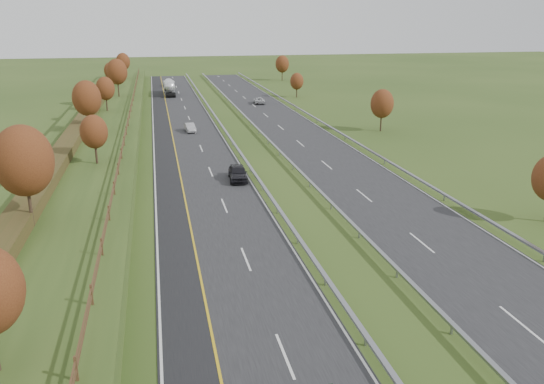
{
  "coord_description": "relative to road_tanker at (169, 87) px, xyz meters",
  "views": [
    {
      "loc": [
        -4.48,
        -11.88,
        16.66
      ],
      "look_at": [
        5.1,
        31.59,
        2.2
      ],
      "focal_mm": 35.0,
      "sensor_mm": 36.0,
      "label": 1
    }
  ],
  "objects": [
    {
      "name": "car_dark_near",
      "position": [
        4.76,
        -72.42,
        -1.0
      ],
      "size": [
        2.31,
        4.96,
        1.64
      ],
      "primitive_type": "imported",
      "rotation": [
        0.0,
        0.0,
        -0.08
      ],
      "color": "black",
      "rests_on": "near_carriageway"
    },
    {
      "name": "trees_far",
      "position": [
        30.75,
        -26.24,
        2.38
      ],
      "size": [
        8.45,
        118.6,
        7.12
      ],
      "color": "#2D2116",
      "rests_on": "ground"
    },
    {
      "name": "ground",
      "position": [
        8.95,
        -60.45,
        -1.86
      ],
      "size": [
        400.0,
        400.0,
        0.0
      ],
      "primitive_type": "plane",
      "color": "#304619",
      "rests_on": "ground"
    },
    {
      "name": "road_tanker",
      "position": [
        0.0,
        0.0,
        0.0
      ],
      "size": [
        2.4,
        11.22,
        3.46
      ],
      "color": "silver",
      "rests_on": "near_carriageway"
    },
    {
      "name": "fence_left",
      "position": [
        -7.55,
        -55.86,
        0.87
      ],
      "size": [
        0.12,
        189.06,
        1.2
      ],
      "color": "#422B19",
      "rests_on": "embankment_left"
    },
    {
      "name": "hedge_left",
      "position": [
        -14.05,
        -55.45,
        0.69
      ],
      "size": [
        2.2,
        180.0,
        1.1
      ],
      "primitive_type": "cube",
      "color": "#383717",
      "rests_on": "embankment_left"
    },
    {
      "name": "median_barrier_far",
      "position": [
        11.75,
        -55.45,
        -1.25
      ],
      "size": [
        0.32,
        200.0,
        0.71
      ],
      "color": "gray",
      "rests_on": "ground"
    },
    {
      "name": "car_small_far",
      "position": [
        0.54,
        16.46,
        -1.03
      ],
      "size": [
        2.65,
        5.61,
        1.58
      ],
      "primitive_type": "imported",
      "rotation": [
        0.0,
        0.0,
        0.08
      ],
      "color": "#131F3C",
      "rests_on": "near_carriageway"
    },
    {
      "name": "lane_markings",
      "position": [
        7.36,
        -55.57,
        -1.81
      ],
      "size": [
        26.75,
        200.0,
        0.01
      ],
      "color": "silver",
      "rests_on": "near_carriageway"
    },
    {
      "name": "near_carriageway",
      "position": [
        0.95,
        -55.45,
        -1.84
      ],
      "size": [
        10.5,
        200.0,
        0.04
      ],
      "primitive_type": "cube",
      "color": "black",
      "rests_on": "ground"
    },
    {
      "name": "median_barrier_near",
      "position": [
        6.65,
        -55.45,
        -1.25
      ],
      "size": [
        0.32,
        200.0,
        0.71
      ],
      "color": "gray",
      "rests_on": "ground"
    },
    {
      "name": "embankment_left",
      "position": [
        -12.05,
        -55.45,
        -0.86
      ],
      "size": [
        12.0,
        200.0,
        2.0
      ],
      "primitive_type": "cube",
      "color": "#304619",
      "rests_on": "ground"
    },
    {
      "name": "trees_left",
      "position": [
        -11.69,
        -58.82,
        4.51
      ],
      "size": [
        6.64,
        164.3,
        7.66
      ],
      "color": "#2D2116",
      "rests_on": "embankment_left"
    },
    {
      "name": "hard_shoulder",
      "position": [
        -2.8,
        -55.45,
        -1.84
      ],
      "size": [
        3.0,
        200.0,
        0.04
      ],
      "primitive_type": "cube",
      "color": "black",
      "rests_on": "ground"
    },
    {
      "name": "far_carriageway",
      "position": [
        17.45,
        -55.45,
        -1.84
      ],
      "size": [
        10.5,
        200.0,
        0.04
      ],
      "primitive_type": "cube",
      "color": "black",
      "rests_on": "ground"
    },
    {
      "name": "outer_barrier_far",
      "position": [
        23.25,
        -55.45,
        -1.25
      ],
      "size": [
        0.32,
        200.0,
        0.71
      ],
      "color": "gray",
      "rests_on": "ground"
    },
    {
      "name": "car_oncoming",
      "position": [
        17.74,
        -18.07,
        -1.17
      ],
      "size": [
        2.65,
        4.89,
        1.3
      ],
      "primitive_type": "imported",
      "rotation": [
        0.0,
        0.0,
        3.03
      ],
      "color": "silver",
      "rests_on": "far_carriageway"
    },
    {
      "name": "car_silver_mid",
      "position": [
        1.55,
        -44.61,
        -1.18
      ],
      "size": [
        1.8,
        4.05,
        1.29
      ],
      "primitive_type": "imported",
      "rotation": [
        0.0,
        0.0,
        0.11
      ],
      "color": "#A1A0A5",
      "rests_on": "near_carriageway"
    }
  ]
}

